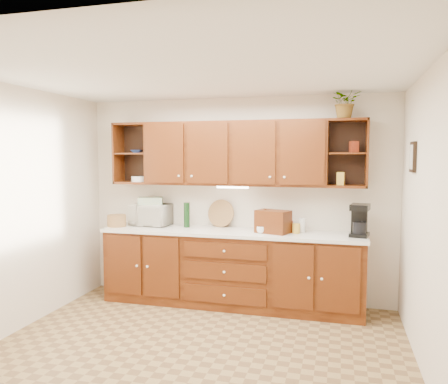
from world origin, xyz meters
The scene contains 26 objects.
floor centered at (0.00, 0.00, 0.00)m, with size 4.00×4.00×0.00m, color olive.
ceiling centered at (0.00, 0.00, 2.60)m, with size 4.00×4.00×0.00m, color white.
back_wall centered at (0.00, 1.75, 1.30)m, with size 4.00×4.00×0.00m, color beige.
left_wall centered at (-2.00, 0.00, 1.30)m, with size 3.50×3.50×0.00m, color beige.
right_wall centered at (2.00, 0.00, 1.30)m, with size 3.50×3.50×0.00m, color beige.
base_cabinets centered at (0.00, 1.45, 0.45)m, with size 3.20×0.60×0.90m, color #341205.
countertop centered at (0.00, 1.44, 0.92)m, with size 3.24×0.64×0.04m, color silver.
upper_cabinets centered at (0.01, 1.59, 1.89)m, with size 3.20×0.33×0.80m.
undercabinet_light centered at (0.00, 1.53, 1.47)m, with size 0.40×0.05×0.03m, color white.
framed_picture centered at (1.98, 0.90, 1.85)m, with size 0.03×0.24×0.30m, color black.
wicker_basket centered at (-1.52, 1.37, 1.02)m, with size 0.24×0.24×0.15m, color olive.
microwave centered at (-1.13, 1.58, 1.08)m, with size 0.51×0.34×0.28m, color #EFE4CE.
towel_stack centered at (-1.13, 1.58, 1.27)m, with size 0.31×0.23×0.09m, color #DBD467.
wine_bottle centered at (-0.61, 1.54, 1.10)m, with size 0.08×0.08×0.32m, color black.
woven_tray centered at (-0.19, 1.69, 0.95)m, with size 0.36×0.36×0.02m, color olive.
bread_box centered at (0.53, 1.42, 1.08)m, with size 0.39×0.24×0.27m, color #341205.
mug_tree centered at (0.44, 1.42, 0.98)m, with size 0.23×0.24×0.29m.
canister_red centered at (0.71, 1.50, 1.01)m, with size 0.10×0.10×0.14m, color maroon.
canister_white centered at (0.86, 1.56, 1.02)m, with size 0.09×0.09×0.17m, color white.
canister_yellow centered at (0.80, 1.46, 1.00)m, with size 0.09×0.09×0.12m, color gold.
coffee_maker centered at (1.52, 1.47, 1.12)m, with size 0.24×0.29×0.37m.
bowl_stack centered at (-1.32, 1.58, 1.92)m, with size 0.16×0.16×0.04m, color navy.
plate_stack centered at (-1.28, 1.56, 1.56)m, with size 0.21×0.21×0.07m, color white.
pantry_box_yellow centered at (1.30, 1.56, 1.60)m, with size 0.08×0.07×0.15m, color gold.
pantry_box_red centered at (1.44, 1.57, 1.96)m, with size 0.09×0.08×0.13m, color maroon.
potted_plant centered at (1.34, 1.52, 2.48)m, with size 0.33×0.29×0.37m, color #999999.
Camera 1 is at (1.29, -3.73, 1.86)m, focal length 35.00 mm.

